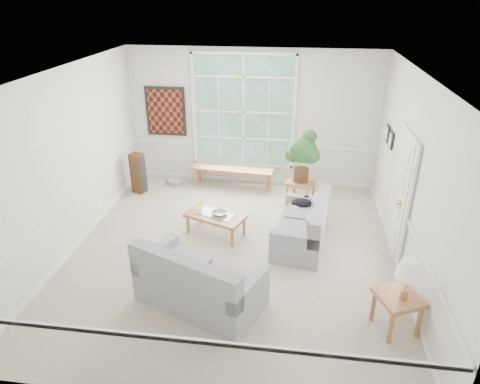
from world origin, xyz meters
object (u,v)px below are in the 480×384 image
object	(u,v)px
coffee_table	(216,224)
end_table	(300,192)
side_table	(396,312)
loveseat_right	(301,222)
loveseat_front	(200,275)

from	to	relation	value
coffee_table	end_table	bearing A→B (deg)	63.19
coffee_table	side_table	size ratio (longest dim) A/B	2.01
end_table	side_table	bearing A→B (deg)	-69.82
loveseat_right	loveseat_front	distance (m)	2.27
loveseat_front	loveseat_right	bearing A→B (deg)	75.01
loveseat_right	coffee_table	world-z (taller)	loveseat_right
loveseat_front	coffee_table	world-z (taller)	loveseat_front
loveseat_right	loveseat_front	xyz separation A→B (m)	(-1.41, -1.78, 0.05)
end_table	side_table	size ratio (longest dim) A/B	0.99
loveseat_right	end_table	distance (m)	1.54
loveseat_front	coffee_table	xyz separation A→B (m)	(-0.14, 1.91, -0.27)
loveseat_right	end_table	xyz separation A→B (m)	(-0.02, 1.53, -0.16)
loveseat_right	loveseat_front	size ratio (longest dim) A/B	0.89
side_table	loveseat_right	bearing A→B (deg)	122.82
loveseat_front	side_table	size ratio (longest dim) A/B	3.29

